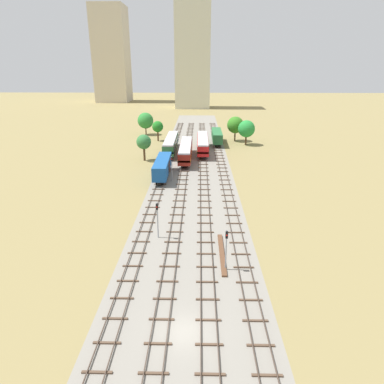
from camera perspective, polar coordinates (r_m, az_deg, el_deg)
name	(u,v)px	position (r m, az deg, el deg)	size (l,w,h in m)	color
ground_plane	(194,164)	(83.37, 0.36, 4.68)	(480.00, 480.00, 0.00)	olive
ballast_bed	(194,164)	(83.37, 0.36, 4.68)	(17.10, 176.00, 0.01)	gray
track_far_left	(168,162)	(84.65, -4.09, 4.96)	(2.40, 126.00, 0.29)	#47382D
track_left	(185,162)	(84.36, -1.12, 4.96)	(2.40, 126.00, 0.29)	#47382D
track_centre_left	(203,162)	(84.30, 1.86, 4.94)	(2.40, 126.00, 0.29)	#47382D
track_centre	(221,163)	(84.46, 4.83, 4.91)	(2.40, 126.00, 0.29)	#47382D
freight_boxcar_far_left_nearest	(162,166)	(72.90, -4.94, 4.32)	(2.87, 14.00, 3.60)	#194C8C
diesel_railcar_left_near	(186,150)	(86.66, -1.05, 7.05)	(2.96, 20.50, 3.80)	maroon
diesel_railcar_far_left_mid	(171,143)	(94.85, -3.52, 8.16)	(2.96, 20.50, 3.80)	#286638
diesel_railcar_centre_left_midfar	(203,143)	(94.74, 1.81, 8.17)	(2.96, 20.50, 3.80)	red
freight_boxcar_centre_far	(217,136)	(105.81, 4.16, 9.32)	(2.87, 14.00, 3.60)	#286638
signal_post_nearest	(226,245)	(39.44, 5.72, -8.76)	(0.28, 0.47, 5.09)	gray
signal_post_near	(157,216)	(46.56, -5.78, -3.97)	(0.28, 0.47, 5.19)	gray
signal_post_mid	(172,165)	(70.16, -3.39, 4.45)	(0.28, 0.47, 5.17)	gray
lineside_tree_0	(246,129)	(104.74, 9.05, 10.33)	(5.03, 5.03, 7.36)	#4C331E
lineside_tree_1	(158,127)	(109.89, -5.73, 10.74)	(3.48, 3.48, 6.25)	#4C331E
lineside_tree_2	(145,121)	(120.70, -7.75, 11.68)	(5.40, 5.40, 7.54)	#4C331E
lineside_tree_3	(235,125)	(109.84, 7.23, 11.01)	(5.17, 5.17, 7.68)	#4C331E
lineside_tree_4	(144,142)	(86.33, -8.03, 8.22)	(3.63, 3.63, 6.56)	#4C331E
skyline_tower_0	(112,55)	(244.71, -13.22, 21.30)	(20.56, 22.03, 58.44)	beige
skyline_tower_1	(193,52)	(202.18, 0.10, 22.20)	(19.03, 16.11, 58.94)	beige
spare_rail_bundle	(222,254)	(43.94, 4.99, -10.18)	(0.60, 10.00, 0.24)	brown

